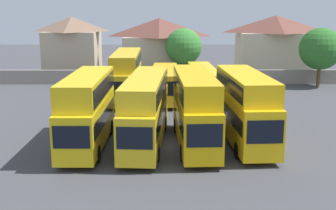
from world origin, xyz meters
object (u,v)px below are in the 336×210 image
(tree_left_of_lot, at_px, (320,49))
(tree_behind_wall, at_px, (184,47))
(bus_4, at_px, (245,105))
(house_terrace_centre, at_px, (159,47))
(bus_3, at_px, (195,106))
(house_terrace_right, at_px, (275,45))
(bus_1, at_px, (87,107))
(bus_5, at_px, (127,73))
(house_terrace_left, at_px, (73,46))
(bus_6, at_px, (164,82))
(bus_7, at_px, (203,82))
(bus_2, at_px, (146,106))

(tree_left_of_lot, height_order, tree_behind_wall, tree_left_of_lot)
(tree_left_of_lot, bearing_deg, bus_4, -119.73)
(bus_4, relative_size, house_terrace_centre, 1.00)
(bus_3, bearing_deg, tree_left_of_lot, 142.19)
(house_terrace_right, bearing_deg, bus_1, -122.40)
(bus_1, distance_m, bus_5, 16.24)
(bus_3, relative_size, house_terrace_left, 1.30)
(bus_1, bearing_deg, bus_6, 162.18)
(bus_5, xyz_separation_m, house_terrace_left, (-9.13, 16.80, 1.42))
(bus_1, distance_m, house_terrace_centre, 32.92)
(tree_left_of_lot, bearing_deg, bus_5, -161.17)
(bus_6, distance_m, house_terrace_left, 21.71)
(house_terrace_centre, xyz_separation_m, house_terrace_right, (16.54, 0.70, 0.17))
(bus_5, bearing_deg, house_terrace_centre, 168.18)
(bus_4, xyz_separation_m, bus_6, (-5.84, 15.11, -0.93))
(bus_3, xyz_separation_m, bus_5, (-6.16, 15.88, -0.02))
(house_terrace_left, relative_size, tree_behind_wall, 1.19)
(house_terrace_centre, bearing_deg, bus_1, -97.99)
(bus_4, bearing_deg, bus_7, -177.08)
(bus_1, distance_m, house_terrace_right, 39.44)
(bus_3, relative_size, tree_left_of_lot, 1.49)
(bus_2, relative_size, bus_7, 1.03)
(bus_1, xyz_separation_m, bus_2, (4.01, 0.74, -0.12))
(bus_6, xyz_separation_m, bus_7, (4.22, 0.44, 0.01))
(house_terrace_centre, bearing_deg, bus_6, -87.72)
(house_terrace_centre, bearing_deg, bus_2, -91.01)
(bus_1, xyz_separation_m, bus_5, (1.32, 16.18, -0.00))
(bus_1, relative_size, bus_6, 0.97)
(bus_2, distance_m, tree_left_of_lot, 31.08)
(bus_2, height_order, bus_6, bus_2)
(bus_3, height_order, tree_behind_wall, tree_behind_wall)
(bus_6, bearing_deg, bus_1, -16.21)
(bus_1, distance_m, tree_left_of_lot, 34.36)
(house_terrace_left, bearing_deg, bus_1, -76.68)
(bus_4, height_order, house_terrace_left, house_terrace_left)
(bus_4, bearing_deg, bus_5, -150.85)
(bus_5, bearing_deg, bus_3, 20.60)
(bus_1, relative_size, bus_4, 0.99)
(bus_3, xyz_separation_m, bus_7, (1.98, 15.92, -0.93))
(bus_5, relative_size, tree_behind_wall, 1.70)
(bus_1, height_order, house_terrace_centre, house_terrace_centre)
(house_terrace_right, relative_size, tree_left_of_lot, 1.50)
(bus_1, bearing_deg, bus_5, 175.88)
(bus_3, height_order, bus_7, bus_3)
(bus_4, distance_m, house_terrace_right, 34.14)
(bus_3, bearing_deg, tree_behind_wall, 176.98)
(bus_5, relative_size, house_terrace_centre, 1.14)
(bus_2, xyz_separation_m, bus_5, (-2.69, 15.44, 0.11))
(house_terrace_right, bearing_deg, bus_5, -139.19)
(bus_4, bearing_deg, bus_2, -93.58)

